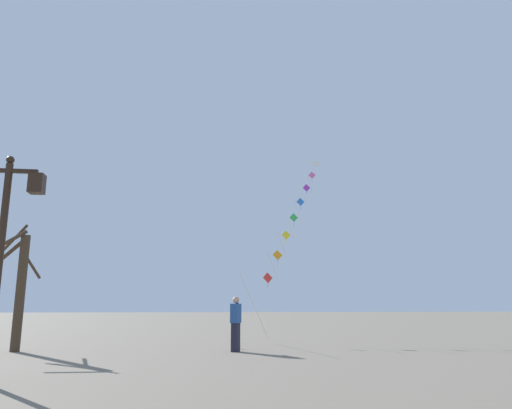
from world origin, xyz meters
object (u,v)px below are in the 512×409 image
at_px(kite_flyer, 236,322).
at_px(twin_lantern_lamp_post, 4,221).
at_px(kite_train, 292,221).
at_px(bare_tree, 20,285).

bearing_deg(kite_flyer, twin_lantern_lamp_post, 165.55).
relative_size(kite_train, bare_tree, 2.51).
height_order(twin_lantern_lamp_post, kite_flyer, twin_lantern_lamp_post).
height_order(kite_train, kite_flyer, kite_train).
height_order(kite_flyer, bare_tree, bare_tree).
xyz_separation_m(kite_train, bare_tree, (-10.18, -5.54, -3.30)).
bearing_deg(kite_flyer, bare_tree, 109.57).
relative_size(twin_lantern_lamp_post, kite_flyer, 2.57).
xyz_separation_m(twin_lantern_lamp_post, kite_flyer, (5.12, 5.79, -2.15)).
distance_m(twin_lantern_lamp_post, kite_train, 15.00).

